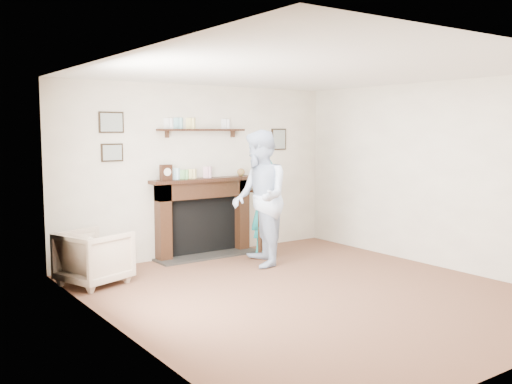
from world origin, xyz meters
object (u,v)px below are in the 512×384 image
Objects in this scene: armchair at (95,284)px; woman at (264,255)px; man at (260,265)px; pedestal_table at (260,210)px.

woman is at bearing -107.79° from armchair.
man is 0.85m from pedestal_table.
pedestal_table is at bearing 115.05° from woman.
pedestal_table reaches higher than woman.
man reaches higher than woman.
man is 1.27× the size of woman.
pedestal_table is (-0.13, -0.08, 0.71)m from woman.
woman is 0.72m from pedestal_table.
pedestal_table reaches higher than man.
armchair is at bearing -76.50° from man.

